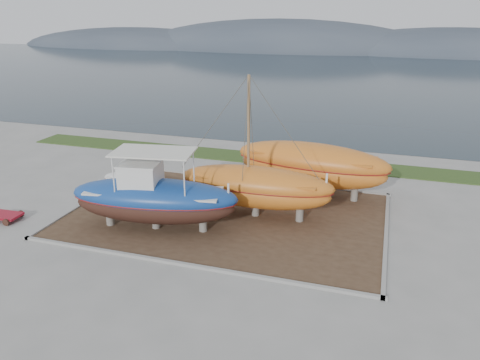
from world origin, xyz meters
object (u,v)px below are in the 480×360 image
(orange_sailboat, at_px, (256,149))
(red_trailer, at_px, (5,217))
(orange_bare_hull, at_px, (311,170))
(white_dinghy, at_px, (135,184))
(blue_caique, at_px, (154,190))

(orange_sailboat, height_order, red_trailer, orange_sailboat)
(red_trailer, bearing_deg, orange_bare_hull, 27.54)
(red_trailer, bearing_deg, white_dinghy, 45.96)
(blue_caique, distance_m, orange_sailboat, 6.13)
(white_dinghy, xyz_separation_m, orange_bare_hull, (10.97, 3.51, 0.98))
(white_dinghy, xyz_separation_m, orange_sailboat, (8.50, -0.93, 3.41))
(white_dinghy, height_order, orange_sailboat, orange_sailboat)
(blue_caique, relative_size, orange_bare_hull, 0.92)
(orange_bare_hull, bearing_deg, red_trailer, -142.67)
(red_trailer, bearing_deg, blue_caique, 7.92)
(orange_bare_hull, height_order, red_trailer, orange_bare_hull)
(orange_sailboat, height_order, orange_bare_hull, orange_sailboat)
(white_dinghy, bearing_deg, orange_sailboat, -4.40)
(blue_caique, bearing_deg, orange_bare_hull, 37.58)
(blue_caique, bearing_deg, white_dinghy, 121.97)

